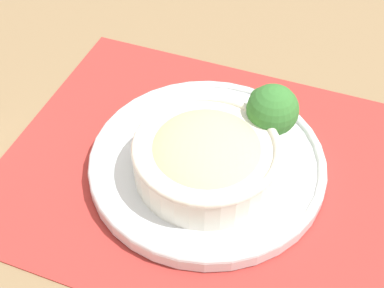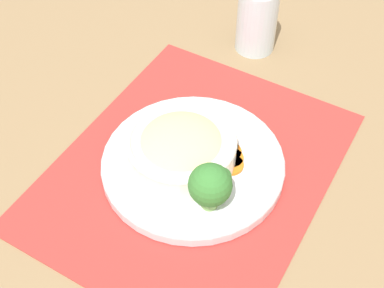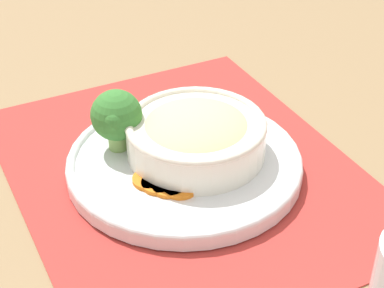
# 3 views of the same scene
# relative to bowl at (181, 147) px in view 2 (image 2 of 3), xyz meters

# --- Properties ---
(ground_plane) EXTENTS (4.00, 4.00, 0.00)m
(ground_plane) POSITION_rel_bowl_xyz_m (-0.01, 0.02, -0.05)
(ground_plane) COLOR #8C704C
(placemat) EXTENTS (0.52, 0.43, 0.00)m
(placemat) POSITION_rel_bowl_xyz_m (-0.01, 0.02, -0.05)
(placemat) COLOR #B2332D
(placemat) RESTS_ON ground_plane
(plate) EXTENTS (0.29, 0.29, 0.02)m
(plate) POSITION_rel_bowl_xyz_m (-0.01, 0.02, -0.03)
(plate) COLOR silver
(plate) RESTS_ON placemat
(bowl) EXTENTS (0.17, 0.17, 0.06)m
(bowl) POSITION_rel_bowl_xyz_m (0.00, 0.00, 0.00)
(bowl) COLOR silver
(bowl) RESTS_ON plate
(broccoli_floret) EXTENTS (0.06, 0.06, 0.08)m
(broccoli_floret) POSITION_rel_bowl_xyz_m (0.05, 0.08, 0.02)
(broccoli_floret) COLOR #84AD5B
(broccoli_floret) RESTS_ON plate
(carrot_slice_near) EXTENTS (0.04, 0.04, 0.01)m
(carrot_slice_near) POSITION_rel_bowl_xyz_m (-0.03, 0.07, -0.03)
(carrot_slice_near) COLOR orange
(carrot_slice_near) RESTS_ON plate
(carrot_slice_middle) EXTENTS (0.04, 0.04, 0.01)m
(carrot_slice_middle) POSITION_rel_bowl_xyz_m (-0.04, 0.06, -0.03)
(carrot_slice_middle) COLOR orange
(carrot_slice_middle) RESTS_ON plate
(carrot_slice_far) EXTENTS (0.04, 0.04, 0.01)m
(carrot_slice_far) POSITION_rel_bowl_xyz_m (-0.05, 0.06, -0.03)
(carrot_slice_far) COLOR orange
(carrot_slice_far) RESTS_ON plate
(carrot_slice_extra) EXTENTS (0.04, 0.04, 0.01)m
(carrot_slice_extra) POSITION_rel_bowl_xyz_m (-0.06, 0.04, -0.03)
(carrot_slice_extra) COLOR orange
(carrot_slice_extra) RESTS_ON plate
(water_glass) EXTENTS (0.08, 0.08, 0.13)m
(water_glass) POSITION_rel_bowl_xyz_m (-0.33, -0.06, 0.01)
(water_glass) COLOR silver
(water_glass) RESTS_ON ground_plane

